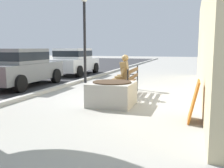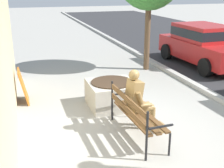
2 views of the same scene
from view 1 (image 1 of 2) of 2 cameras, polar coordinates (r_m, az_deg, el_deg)
The scene contains 10 objects.
ground_plane at distance 8.50m, azimuth 2.86°, elevation -2.76°, with size 80.00×80.00×0.00m, color #9E9B93.
curb_stone at distance 9.63m, azimuth -14.09°, elevation -1.36°, with size 60.00×0.20×0.12m, color #B2AFA8.
building_wall_behind at distance 9.60m, azimuth 20.71°, elevation 8.99°, with size 12.00×0.50×3.67m, color #C6B78C.
park_bench at distance 8.67m, azimuth 3.64°, elevation 1.07°, with size 1.82×0.60×0.95m.
bronze_statue_seated at distance 8.50m, azimuth 1.89°, elevation 1.79°, with size 0.61×0.81×1.37m.
concrete_planter at distance 7.13m, azimuth 0.00°, elevation -2.13°, with size 1.18×1.18×0.67m.
parked_car_grey at distance 11.24m, azimuth -19.61°, elevation 3.73°, with size 4.15×2.01×1.56m.
parked_car_white at distance 15.53m, azimuth -8.39°, elevation 5.16°, with size 4.15×2.01×1.56m.
lamp_post at distance 11.80m, azimuth -6.11°, elevation 12.65°, with size 0.32×0.32×3.90m.
leaning_signboard at distance 5.83m, azimuth 17.64°, elevation -3.61°, with size 0.70×0.04×0.90m, color #C6661E.
Camera 1 is at (-8.09, -2.10, 1.59)m, focal length 41.27 mm.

